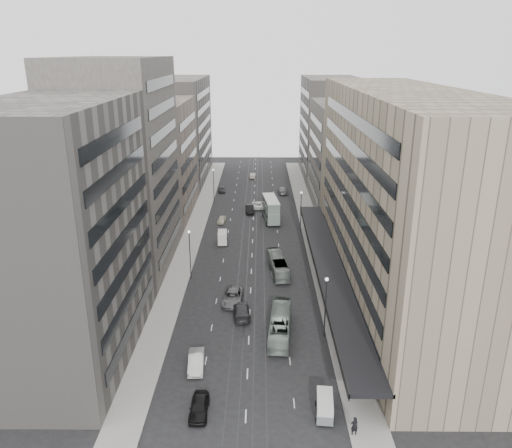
{
  "coord_description": "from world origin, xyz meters",
  "views": [
    {
      "loc": [
        1.33,
        -61.1,
        34.81
      ],
      "look_at": [
        0.74,
        19.8,
        6.72
      ],
      "focal_mm": 35.0,
      "sensor_mm": 36.0,
      "label": 1
    }
  ],
  "objects_px": {
    "sedan_2": "(233,297)",
    "bus_far": "(278,265)",
    "sedan_0": "(199,407)",
    "double_decker": "(271,209)",
    "bus_near": "(280,325)",
    "sedan_1": "(196,361)",
    "panel_van": "(222,237)",
    "pedestrian": "(354,426)",
    "vw_microbus": "(325,405)"
  },
  "relations": [
    {
      "from": "sedan_0",
      "to": "pedestrian",
      "type": "distance_m",
      "value": 15.44
    },
    {
      "from": "double_decker",
      "to": "bus_near",
      "type": "bearing_deg",
      "value": -96.5
    },
    {
      "from": "double_decker",
      "to": "vw_microbus",
      "type": "bearing_deg",
      "value": -92.92
    },
    {
      "from": "double_decker",
      "to": "sedan_2",
      "type": "xyz_separation_m",
      "value": [
        -6.35,
        -37.04,
        -1.88
      ]
    },
    {
      "from": "bus_far",
      "to": "panel_van",
      "type": "bearing_deg",
      "value": -59.25
    },
    {
      "from": "sedan_0",
      "to": "sedan_2",
      "type": "height_order",
      "value": "sedan_2"
    },
    {
      "from": "sedan_2",
      "to": "bus_far",
      "type": "bearing_deg",
      "value": 59.44
    },
    {
      "from": "double_decker",
      "to": "sedan_0",
      "type": "xyz_separation_m",
      "value": [
        -8.52,
        -60.79,
        -1.96
      ]
    },
    {
      "from": "pedestrian",
      "to": "sedan_1",
      "type": "bearing_deg",
      "value": -44.44
    },
    {
      "from": "sedan_0",
      "to": "sedan_2",
      "type": "distance_m",
      "value": 23.84
    },
    {
      "from": "pedestrian",
      "to": "sedan_2",
      "type": "bearing_deg",
      "value": -75.27
    },
    {
      "from": "panel_van",
      "to": "sedan_1",
      "type": "relative_size",
      "value": 0.78
    },
    {
      "from": "double_decker",
      "to": "sedan_2",
      "type": "bearing_deg",
      "value": -106.55
    },
    {
      "from": "sedan_2",
      "to": "sedan_1",
      "type": "bearing_deg",
      "value": -98.64
    },
    {
      "from": "pedestrian",
      "to": "panel_van",
      "type": "bearing_deg",
      "value": -83.37
    },
    {
      "from": "vw_microbus",
      "to": "panel_van",
      "type": "relative_size",
      "value": 1.03
    },
    {
      "from": "bus_far",
      "to": "pedestrian",
      "type": "distance_m",
      "value": 37.56
    },
    {
      "from": "panel_van",
      "to": "bus_near",
      "type": "bearing_deg",
      "value": -76.29
    },
    {
      "from": "vw_microbus",
      "to": "double_decker",
      "type": "bearing_deg",
      "value": 99.54
    },
    {
      "from": "panel_van",
      "to": "sedan_2",
      "type": "distance_m",
      "value": 23.69
    },
    {
      "from": "sedan_0",
      "to": "sedan_2",
      "type": "xyz_separation_m",
      "value": [
        2.17,
        23.74,
        0.07
      ]
    },
    {
      "from": "bus_near",
      "to": "sedan_2",
      "type": "bearing_deg",
      "value": -48.31
    },
    {
      "from": "double_decker",
      "to": "sedan_1",
      "type": "bearing_deg",
      "value": -107.24
    },
    {
      "from": "vw_microbus",
      "to": "sedan_1",
      "type": "distance_m",
      "value": 16.0
    },
    {
      "from": "double_decker",
      "to": "pedestrian",
      "type": "relative_size",
      "value": 4.79
    },
    {
      "from": "vw_microbus",
      "to": "pedestrian",
      "type": "distance_m",
      "value": 3.76
    },
    {
      "from": "bus_far",
      "to": "sedan_2",
      "type": "xyz_separation_m",
      "value": [
        -6.96,
        -10.34,
        -0.56
      ]
    },
    {
      "from": "sedan_0",
      "to": "pedestrian",
      "type": "xyz_separation_m",
      "value": [
        15.14,
        -2.99,
        0.36
      ]
    },
    {
      "from": "sedan_0",
      "to": "sedan_1",
      "type": "distance_m",
      "value": 7.86
    },
    {
      "from": "sedan_1",
      "to": "bus_near",
      "type": "bearing_deg",
      "value": 31.16
    },
    {
      "from": "double_decker",
      "to": "panel_van",
      "type": "height_order",
      "value": "double_decker"
    },
    {
      "from": "panel_van",
      "to": "double_decker",
      "type": "bearing_deg",
      "value": 51.97
    },
    {
      "from": "double_decker",
      "to": "bus_far",
      "type": "bearing_deg",
      "value": -95.52
    },
    {
      "from": "double_decker",
      "to": "sedan_1",
      "type": "xyz_separation_m",
      "value": [
        -9.75,
        -53.03,
        -1.92
      ]
    },
    {
      "from": "bus_far",
      "to": "sedan_1",
      "type": "distance_m",
      "value": 28.29
    },
    {
      "from": "panel_van",
      "to": "sedan_0",
      "type": "distance_m",
      "value": 47.24
    },
    {
      "from": "bus_near",
      "to": "sedan_1",
      "type": "bearing_deg",
      "value": 40.41
    },
    {
      "from": "double_decker",
      "to": "panel_van",
      "type": "relative_size",
      "value": 2.46
    },
    {
      "from": "double_decker",
      "to": "pedestrian",
      "type": "height_order",
      "value": "double_decker"
    },
    {
      "from": "panel_van",
      "to": "pedestrian",
      "type": "xyz_separation_m",
      "value": [
        16.12,
        -50.21,
        -0.17
      ]
    },
    {
      "from": "bus_far",
      "to": "sedan_2",
      "type": "bearing_deg",
      "value": 49.26
    },
    {
      "from": "panel_van",
      "to": "sedan_1",
      "type": "xyz_separation_m",
      "value": [
        -0.26,
        -39.46,
        -0.49
      ]
    },
    {
      "from": "sedan_0",
      "to": "pedestrian",
      "type": "bearing_deg",
      "value": -11.14
    },
    {
      "from": "vw_microbus",
      "to": "sedan_0",
      "type": "relative_size",
      "value": 0.87
    },
    {
      "from": "double_decker",
      "to": "vw_microbus",
      "type": "height_order",
      "value": "double_decker"
    },
    {
      "from": "sedan_0",
      "to": "pedestrian",
      "type": "relative_size",
      "value": 2.32
    },
    {
      "from": "bus_near",
      "to": "sedan_1",
      "type": "distance_m",
      "value": 12.28
    },
    {
      "from": "bus_far",
      "to": "double_decker",
      "type": "distance_m",
      "value": 26.74
    },
    {
      "from": "sedan_2",
      "to": "double_decker",
      "type": "bearing_deg",
      "value": 83.64
    },
    {
      "from": "bus_near",
      "to": "bus_far",
      "type": "relative_size",
      "value": 1.06
    }
  ]
}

